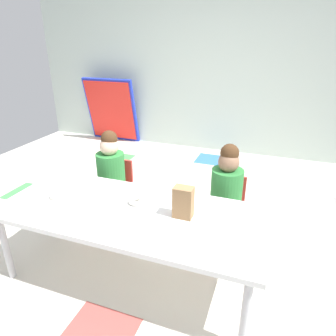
% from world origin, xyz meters
% --- Properties ---
extents(ground_plane, '(6.27, 4.61, 0.02)m').
position_xyz_m(ground_plane, '(-0.00, 0.00, -0.01)').
color(ground_plane, silver).
extents(back_wall, '(6.27, 0.10, 2.79)m').
position_xyz_m(back_wall, '(0.00, 2.30, 1.40)').
color(back_wall, '#B2C1B7').
rests_on(back_wall, ground_plane).
extents(craft_table, '(1.89, 0.81, 0.57)m').
position_xyz_m(craft_table, '(-0.02, -0.78, 0.53)').
color(craft_table, white).
rests_on(craft_table, ground_plane).
extents(seated_child_near_camera, '(0.32, 0.32, 0.92)m').
position_xyz_m(seated_child_near_camera, '(-0.54, -0.14, 0.55)').
color(seated_child_near_camera, red).
rests_on(seated_child_near_camera, ground_plane).
extents(seated_child_middle_seat, '(0.32, 0.31, 0.92)m').
position_xyz_m(seated_child_middle_seat, '(0.54, -0.14, 0.55)').
color(seated_child_middle_seat, red).
rests_on(seated_child_middle_seat, ground_plane).
extents(folded_activity_table, '(0.90, 0.29, 1.09)m').
position_xyz_m(folded_activity_table, '(-1.84, 2.10, 0.54)').
color(folded_activity_table, '#1E33BF').
rests_on(folded_activity_table, ground_plane).
extents(paper_bag_brown, '(0.13, 0.09, 0.22)m').
position_xyz_m(paper_bag_brown, '(0.35, -0.73, 0.68)').
color(paper_bag_brown, '#9E754C').
rests_on(paper_bag_brown, craft_table).
extents(paper_plate_near_edge, '(0.18, 0.18, 0.01)m').
position_xyz_m(paper_plate_near_edge, '(-0.62, -0.81, 0.58)').
color(paper_plate_near_edge, white).
rests_on(paper_plate_near_edge, craft_table).
extents(donut_powdered_on_plate, '(0.11, 0.11, 0.03)m').
position_xyz_m(donut_powdered_on_plate, '(-0.62, -0.81, 0.59)').
color(donut_powdered_on_plate, white).
rests_on(donut_powdered_on_plate, craft_table).
extents(donut_powdered_loose, '(0.12, 0.12, 0.04)m').
position_xyz_m(donut_powdered_loose, '(-0.03, -0.67, 0.59)').
color(donut_powdered_loose, white).
rests_on(donut_powdered_loose, craft_table).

